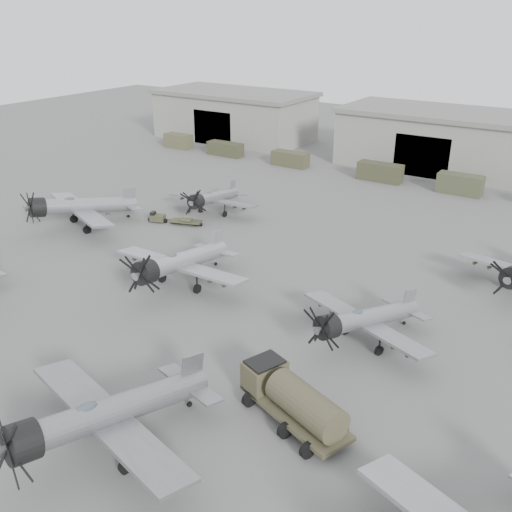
# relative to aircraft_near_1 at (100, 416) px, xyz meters

# --- Properties ---
(ground) EXTENTS (220.00, 220.00, 0.00)m
(ground) POSITION_rel_aircraft_near_1_xyz_m (-3.81, 9.85, -2.54)
(ground) COLOR #5C5C5A
(ground) RESTS_ON ground
(hangar_left) EXTENTS (29.00, 14.80, 8.70)m
(hangar_left) POSITION_rel_aircraft_near_1_xyz_m (-41.81, 71.82, 1.83)
(hangar_left) COLOR gray
(hangar_left) RESTS_ON ground
(hangar_center) EXTENTS (29.00, 14.80, 8.70)m
(hangar_center) POSITION_rel_aircraft_near_1_xyz_m (-3.81, 71.82, 1.83)
(hangar_center) COLOR gray
(hangar_center) RESTS_ON ground
(support_truck_0) EXTENTS (5.00, 2.20, 2.43)m
(support_truck_0) POSITION_rel_aircraft_near_1_xyz_m (-45.47, 59.85, -1.33)
(support_truck_0) COLOR #4B4B31
(support_truck_0) RESTS_ON ground
(support_truck_1) EXTENTS (6.21, 2.20, 2.20)m
(support_truck_1) POSITION_rel_aircraft_near_1_xyz_m (-35.27, 59.85, -1.44)
(support_truck_1) COLOR #373925
(support_truck_1) RESTS_ON ground
(support_truck_2) EXTENTS (5.86, 2.20, 2.26)m
(support_truck_2) POSITION_rel_aircraft_near_1_xyz_m (-22.75, 59.85, -1.41)
(support_truck_2) COLOR #3F3F29
(support_truck_2) RESTS_ON ground
(support_truck_3) EXTENTS (6.36, 2.20, 2.55)m
(support_truck_3) POSITION_rel_aircraft_near_1_xyz_m (-7.91, 59.85, -1.27)
(support_truck_3) COLOR #393A26
(support_truck_3) RESTS_ON ground
(support_truck_4) EXTENTS (5.84, 2.20, 2.64)m
(support_truck_4) POSITION_rel_aircraft_near_1_xyz_m (3.35, 59.85, -1.23)
(support_truck_4) COLOR #3E432C
(support_truck_4) RESTS_ON ground
(aircraft_near_1) EXTENTS (14.06, 12.66, 5.59)m
(aircraft_near_1) POSITION_rel_aircraft_near_1_xyz_m (0.00, 0.00, 0.00)
(aircraft_near_1) COLOR gray
(aircraft_near_1) RESTS_ON ground
(aircraft_mid_0) EXTENTS (13.91, 12.56, 5.63)m
(aircraft_mid_0) POSITION_rel_aircraft_near_1_xyz_m (-29.03, 23.26, 0.01)
(aircraft_mid_0) COLOR gray
(aircraft_mid_0) RESTS_ON ground
(aircraft_mid_1) EXTENTS (13.25, 11.92, 5.33)m
(aircraft_mid_1) POSITION_rel_aircraft_near_1_xyz_m (-9.90, 18.00, -0.12)
(aircraft_mid_1) COLOR #9C9FA5
(aircraft_mid_1) RESTS_ON ground
(aircraft_mid_2) EXTENTS (11.43, 10.32, 4.62)m
(aircraft_mid_2) POSITION_rel_aircraft_near_1_xyz_m (7.45, 18.29, -0.44)
(aircraft_mid_2) COLOR gray
(aircraft_mid_2) RESTS_ON ground
(aircraft_far_0) EXTENTS (11.35, 10.21, 4.51)m
(aircraft_far_0) POSITION_rel_aircraft_near_1_xyz_m (-19.19, 35.10, -0.49)
(aircraft_far_0) COLOR gray
(aircraft_far_0) RESTS_ON ground
(fuel_tanker) EXTENTS (8.16, 5.10, 2.99)m
(fuel_tanker) POSITION_rel_aircraft_near_1_xyz_m (7.55, 8.11, -0.83)
(fuel_tanker) COLOR #44412C
(fuel_tanker) RESTS_ON ground
(tug_trailer) EXTENTS (6.18, 3.06, 1.23)m
(tug_trailer) POSITION_rel_aircraft_near_1_xyz_m (-21.64, 30.03, -2.08)
(tug_trailer) COLOR #3B3B26
(tug_trailer) RESTS_ON ground
(ground_crew) EXTENTS (0.53, 0.76, 1.98)m
(ground_crew) POSITION_rel_aircraft_near_1_xyz_m (-29.81, 28.25, -1.55)
(ground_crew) COLOR #3E462E
(ground_crew) RESTS_ON ground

